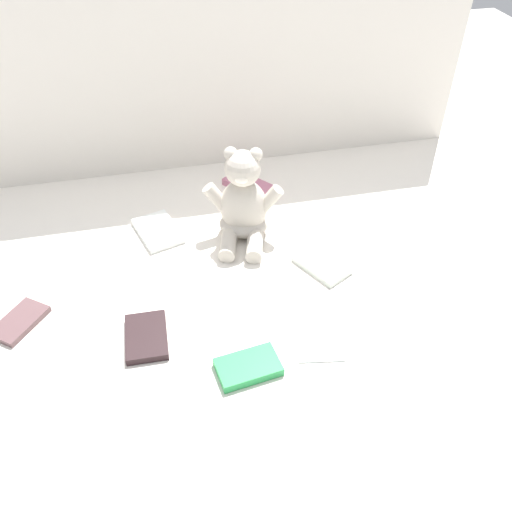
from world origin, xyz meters
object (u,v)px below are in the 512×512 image
book_case_1 (318,339)px  book_case_4 (322,265)px  book_case_0 (248,367)px  book_case_2 (146,337)px  teddy_bear (243,205)px  book_case_3 (20,322)px  book_case_5 (249,185)px  book_case_6 (158,231)px

book_case_1 → book_case_4: size_ratio=0.88×
book_case_0 → book_case_2: bearing=-130.9°
teddy_bear → book_case_3: (-0.50, -0.19, -0.08)m
book_case_1 → book_case_5: size_ratio=0.79×
teddy_bear → book_case_2: size_ratio=1.91×
book_case_2 → book_case_4: bearing=19.4°
teddy_bear → book_case_2: teddy_bear is taller
book_case_6 → book_case_5: bearing=-167.1°
teddy_bear → book_case_5: teddy_bear is taller
book_case_0 → book_case_6: (-0.13, 0.45, -0.00)m
book_case_0 → book_case_1: (0.15, 0.04, -0.01)m
book_case_4 → book_case_6: (-0.35, 0.20, 0.00)m
book_case_1 → book_case_2: (-0.33, 0.08, 0.00)m
teddy_bear → book_case_6: 0.22m
book_case_5 → book_case_6: 0.29m
book_case_4 → book_case_5: size_ratio=0.90×
book_case_3 → book_case_6: 0.38m
book_case_0 → book_case_1: book_case_0 is taller
book_case_3 → book_case_6: bearing=75.9°
teddy_bear → book_case_3: teddy_bear is taller
book_case_1 → book_case_4: book_case_4 is taller
book_case_3 → book_case_6: size_ratio=0.83×
book_case_4 → book_case_5: (-0.09, 0.35, 0.00)m
book_case_1 → book_case_2: size_ratio=0.90×
book_case_1 → book_case_6: bearing=-46.1°
book_case_6 → book_case_0: bearing=89.4°
book_case_4 → book_case_5: 0.36m
teddy_bear → book_case_5: 0.21m
teddy_bear → book_case_0: 0.42m
book_case_4 → book_case_5: bearing=76.6°
book_case_0 → book_case_6: bearing=-172.0°
book_case_1 → book_case_3: (-0.57, 0.17, 0.00)m
book_case_3 → book_case_5: bearing=72.0°
teddy_bear → book_case_0: (-0.07, -0.40, -0.08)m
book_case_2 → book_case_6: bearing=83.1°
book_case_2 → book_case_3: size_ratio=1.07×
book_case_0 → teddy_bear: bearing=161.6°
book_case_3 → teddy_bear: bearing=58.3°
book_case_3 → book_case_2: bearing=15.9°
book_case_1 → book_case_3: 0.60m
book_case_4 → book_case_1: bearing=-138.2°
book_case_2 → book_case_4: size_ratio=0.98×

